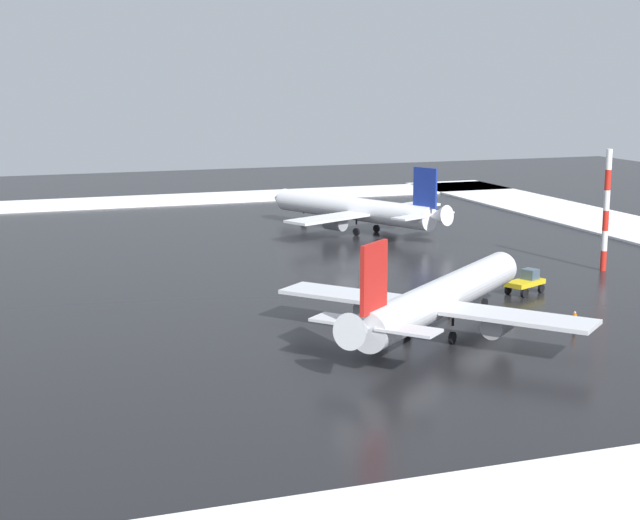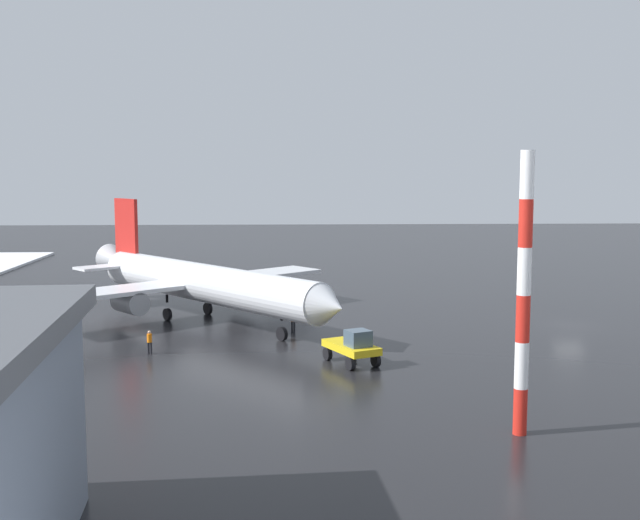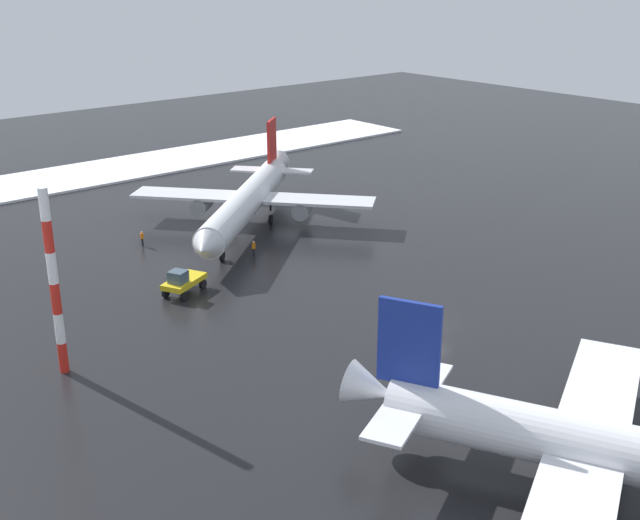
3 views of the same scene
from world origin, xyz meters
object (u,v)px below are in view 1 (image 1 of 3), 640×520
object	(u,v)px
pushback_tug	(526,281)
ground_crew_by_nose_gear	(575,319)
airplane_foreground_jet	(356,209)
antenna_mast	(606,211)
ground_crew_mid_apron	(450,300)
airplane_distant_tail	(440,298)

from	to	relation	value
pushback_tug	ground_crew_by_nose_gear	size ratio (longest dim) A/B	2.98
airplane_foreground_jet	antenna_mast	bearing A→B (deg)	-179.32
ground_crew_mid_apron	pushback_tug	bearing A→B (deg)	-141.18
antenna_mast	airplane_foreground_jet	bearing A→B (deg)	25.84
airplane_distant_tail	ground_crew_mid_apron	xyz separation A→B (m)	(8.06, -5.14, -2.45)
antenna_mast	airplane_distant_tail	bearing A→B (deg)	122.00
airplane_distant_tail	ground_crew_by_nose_gear	xyz separation A→B (m)	(-2.41, -12.45, -2.45)
airplane_foreground_jet	ground_crew_by_nose_gear	distance (m)	57.42
ground_crew_by_nose_gear	ground_crew_mid_apron	world-z (taller)	same
airplane_distant_tail	pushback_tug	bearing A→B (deg)	-3.35
airplane_distant_tail	airplane_foreground_jet	distance (m)	56.62
pushback_tug	ground_crew_mid_apron	xyz separation A→B (m)	(-4.01, 11.02, -0.31)
pushback_tug	ground_crew_by_nose_gear	world-z (taller)	pushback_tug
airplane_distant_tail	pushback_tug	xyz separation A→B (m)	(12.07, -16.16, -2.14)
ground_crew_by_nose_gear	airplane_distant_tail	bearing A→B (deg)	174.17
airplane_foreground_jet	pushback_tug	distance (m)	43.00
pushback_tug	ground_crew_mid_apron	size ratio (longest dim) A/B	2.98
airplane_foreground_jet	ground_crew_by_nose_gear	bearing A→B (deg)	153.62
airplane_distant_tail	antenna_mast	bearing A→B (deg)	-8.11
ground_crew_by_nose_gear	antenna_mast	distance (m)	29.19
airplane_distant_tail	ground_crew_by_nose_gear	world-z (taller)	airplane_distant_tail
airplane_foreground_jet	ground_crew_mid_apron	xyz separation A→B (m)	(-46.88, 8.53, -2.44)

